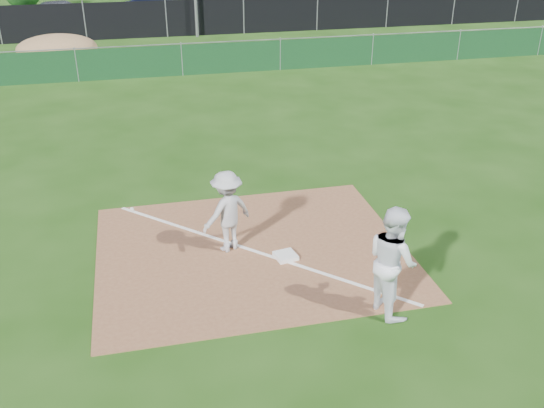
{
  "coord_description": "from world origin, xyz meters",
  "views": [
    {
      "loc": [
        -1.95,
        -9.11,
        6.17
      ],
      "look_at": [
        0.4,
        1.0,
        1.0
      ],
      "focal_mm": 40.0,
      "sensor_mm": 36.0,
      "label": 1
    }
  ],
  "objects_px": {
    "first_base": "(286,256)",
    "play_at_first": "(227,211)",
    "car_mid": "(161,9)",
    "runner": "(392,260)",
    "car_right": "(260,4)",
    "car_left": "(64,12)"
  },
  "relations": [
    {
      "from": "first_base",
      "to": "runner",
      "type": "height_order",
      "value": "runner"
    },
    {
      "from": "play_at_first",
      "to": "runner",
      "type": "xyz_separation_m",
      "value": [
        2.3,
        -2.56,
        0.12
      ]
    },
    {
      "from": "runner",
      "to": "car_mid",
      "type": "distance_m",
      "value": 28.49
    },
    {
      "from": "runner",
      "to": "car_left",
      "type": "height_order",
      "value": "runner"
    },
    {
      "from": "runner",
      "to": "car_mid",
      "type": "xyz_separation_m",
      "value": [
        -1.86,
        28.43,
        -0.2
      ]
    },
    {
      "from": "play_at_first",
      "to": "runner",
      "type": "bearing_deg",
      "value": -48.1
    },
    {
      "from": "first_base",
      "to": "car_mid",
      "type": "height_order",
      "value": "car_mid"
    },
    {
      "from": "runner",
      "to": "car_right",
      "type": "height_order",
      "value": "runner"
    },
    {
      "from": "play_at_first",
      "to": "runner",
      "type": "relative_size",
      "value": 1.26
    },
    {
      "from": "car_left",
      "to": "car_right",
      "type": "distance_m",
      "value": 11.35
    },
    {
      "from": "play_at_first",
      "to": "car_right",
      "type": "bearing_deg",
      "value": 76.67
    },
    {
      "from": "play_at_first",
      "to": "car_mid",
      "type": "xyz_separation_m",
      "value": [
        0.44,
        25.86,
        -0.08
      ]
    },
    {
      "from": "car_right",
      "to": "first_base",
      "type": "bearing_deg",
      "value": -178.23
    },
    {
      "from": "first_base",
      "to": "play_at_first",
      "type": "height_order",
      "value": "play_at_first"
    },
    {
      "from": "play_at_first",
      "to": "car_left",
      "type": "distance_m",
      "value": 27.04
    },
    {
      "from": "play_at_first",
      "to": "runner",
      "type": "height_order",
      "value": "runner"
    },
    {
      "from": "first_base",
      "to": "car_right",
      "type": "relative_size",
      "value": 0.09
    },
    {
      "from": "play_at_first",
      "to": "car_mid",
      "type": "relative_size",
      "value": 0.53
    },
    {
      "from": "runner",
      "to": "car_right",
      "type": "bearing_deg",
      "value": -17.12
    },
    {
      "from": "car_right",
      "to": "car_left",
      "type": "bearing_deg",
      "value": 105.21
    },
    {
      "from": "first_base",
      "to": "car_left",
      "type": "distance_m",
      "value": 27.84
    },
    {
      "from": "first_base",
      "to": "play_at_first",
      "type": "xyz_separation_m",
      "value": [
        -1.02,
        0.6,
        0.78
      ]
    }
  ]
}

